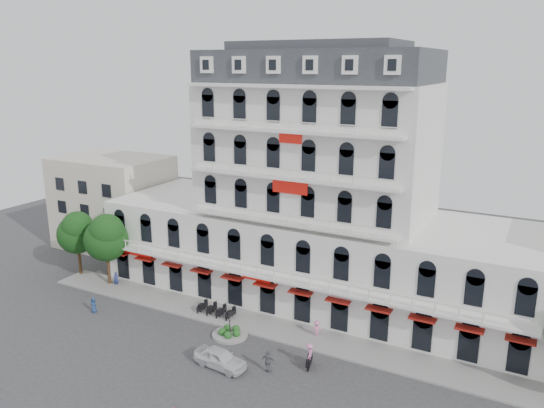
# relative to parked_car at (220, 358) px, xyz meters

# --- Properties ---
(ground) EXTENTS (120.00, 120.00, 0.00)m
(ground) POSITION_rel_parked_car_xyz_m (0.99, -1.39, -0.78)
(ground) COLOR #38383A
(ground) RESTS_ON ground
(sidewalk) EXTENTS (53.00, 4.00, 0.16)m
(sidewalk) POSITION_rel_parked_car_xyz_m (0.99, 7.61, -0.70)
(sidewalk) COLOR gray
(sidewalk) RESTS_ON ground
(main_building) EXTENTS (45.00, 15.00, 25.80)m
(main_building) POSITION_rel_parked_car_xyz_m (0.99, 16.61, 9.18)
(main_building) COLOR silver
(main_building) RESTS_ON ground
(flank_building_west) EXTENTS (14.00, 10.00, 12.00)m
(flank_building_west) POSITION_rel_parked_car_xyz_m (-29.01, 18.61, 5.22)
(flank_building_west) COLOR beige
(flank_building_west) RESTS_ON ground
(traffic_island) EXTENTS (3.20, 3.20, 1.60)m
(traffic_island) POSITION_rel_parked_car_xyz_m (-2.02, 4.61, -0.52)
(traffic_island) COLOR gray
(traffic_island) RESTS_ON ground
(parked_scooter_row) EXTENTS (4.40, 1.80, 1.10)m
(parked_scooter_row) POSITION_rel_parked_car_xyz_m (-5.36, 7.41, -0.78)
(parked_scooter_row) COLOR black
(parked_scooter_row) RESTS_ON ground
(tree_west_outer) EXTENTS (4.50, 4.48, 7.76)m
(tree_west_outer) POSITION_rel_parked_car_xyz_m (-24.96, 8.59, 4.57)
(tree_west_outer) COLOR #382314
(tree_west_outer) RESTS_ON ground
(tree_west_inner) EXTENTS (4.76, 4.76, 8.25)m
(tree_west_inner) POSITION_rel_parked_car_xyz_m (-19.96, 8.09, 4.91)
(tree_west_inner) COLOR #382314
(tree_west_inner) RESTS_ON ground
(parked_car) EXTENTS (4.71, 2.24, 1.56)m
(parked_car) POSITION_rel_parked_car_xyz_m (0.00, 0.00, 0.00)
(parked_car) COLOR silver
(parked_car) RESTS_ON ground
(rider_center) EXTENTS (0.87, 1.67, 2.12)m
(rider_center) POSITION_rel_parked_car_xyz_m (6.36, 3.32, 0.34)
(rider_center) COLOR black
(rider_center) RESTS_ON ground
(pedestrian_left) EXTENTS (0.78, 0.52, 1.55)m
(pedestrian_left) POSITION_rel_parked_car_xyz_m (-16.41, 2.32, -0.00)
(pedestrian_left) COLOR navy
(pedestrian_left) RESTS_ON ground
(pedestrian_mid) EXTENTS (1.15, 0.53, 1.93)m
(pedestrian_mid) POSITION_rel_parked_car_xyz_m (3.78, 1.16, 0.19)
(pedestrian_mid) COLOR slate
(pedestrian_mid) RESTS_ON ground
(pedestrian_right) EXTENTS (1.17, 0.91, 1.59)m
(pedestrian_right) POSITION_rel_parked_car_xyz_m (4.96, 8.11, 0.02)
(pedestrian_right) COLOR pink
(pedestrian_right) RESTS_ON ground
(pedestrian_far) EXTENTS (0.71, 0.64, 1.62)m
(pedestrian_far) POSITION_rel_parked_car_xyz_m (-19.01, 8.11, 0.03)
(pedestrian_far) COLOR navy
(pedestrian_far) RESTS_ON ground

